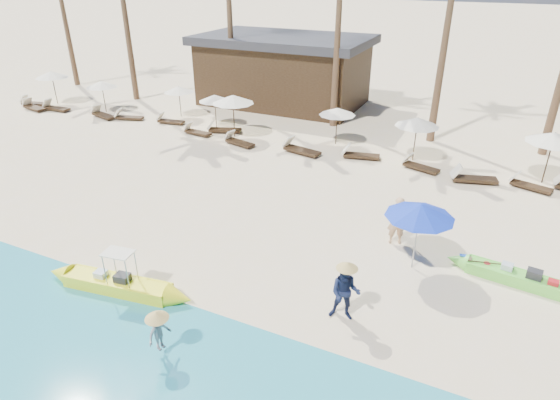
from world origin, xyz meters
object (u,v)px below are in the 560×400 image
at_px(green_canoe, 518,278).
at_px(blue_umbrella, 420,211).
at_px(yellow_canoe, 118,284).
at_px(tourist, 397,220).

xyz_separation_m(green_canoe, blue_umbrella, (-2.95, -0.50, 1.78)).
bearing_deg(yellow_canoe, blue_umbrella, 24.74).
relative_size(green_canoe, yellow_canoe, 0.89).
bearing_deg(green_canoe, yellow_canoe, -145.60).
bearing_deg(yellow_canoe, green_canoe, 18.88).
height_order(yellow_canoe, blue_umbrella, blue_umbrella).
distance_m(yellow_canoe, blue_umbrella, 8.92).
distance_m(green_canoe, tourist, 3.88).
height_order(green_canoe, yellow_canoe, yellow_canoe).
relative_size(yellow_canoe, tourist, 3.03).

